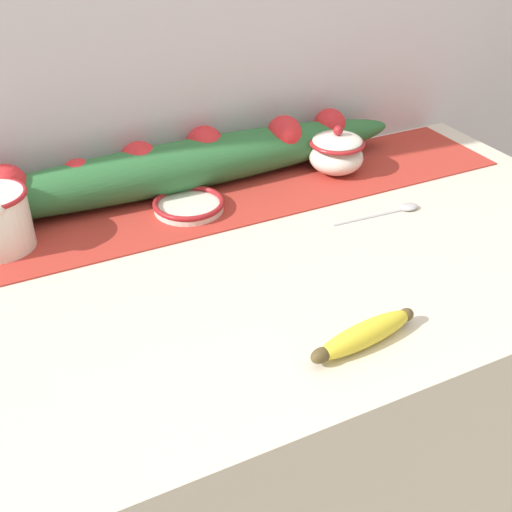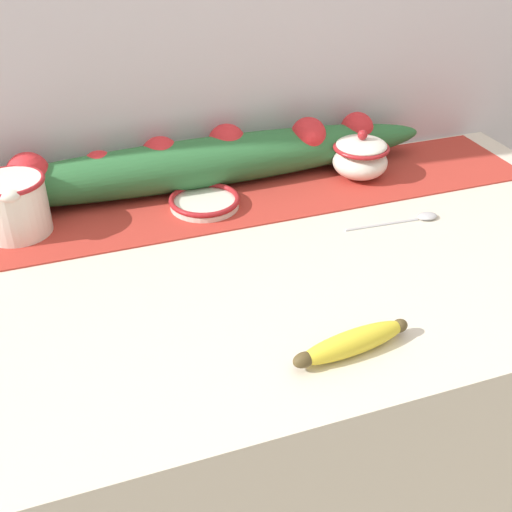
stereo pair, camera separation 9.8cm
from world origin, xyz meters
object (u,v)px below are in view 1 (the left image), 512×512
at_px(sugar_bowl, 337,152).
at_px(banana, 364,335).
at_px(small_dish, 189,205).
at_px(spoon, 403,208).

relative_size(sugar_bowl, banana, 0.62).
height_order(small_dish, banana, banana).
distance_m(sugar_bowl, small_dish, 0.34).
bearing_deg(spoon, banana, -131.49).
bearing_deg(sugar_bowl, small_dish, -176.91).
relative_size(small_dish, banana, 0.74).
height_order(sugar_bowl, banana, sugar_bowl).
bearing_deg(sugar_bowl, spoon, -82.27).
xyz_separation_m(small_dish, spoon, (0.36, -0.18, -0.01)).
bearing_deg(banana, spoon, 45.21).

